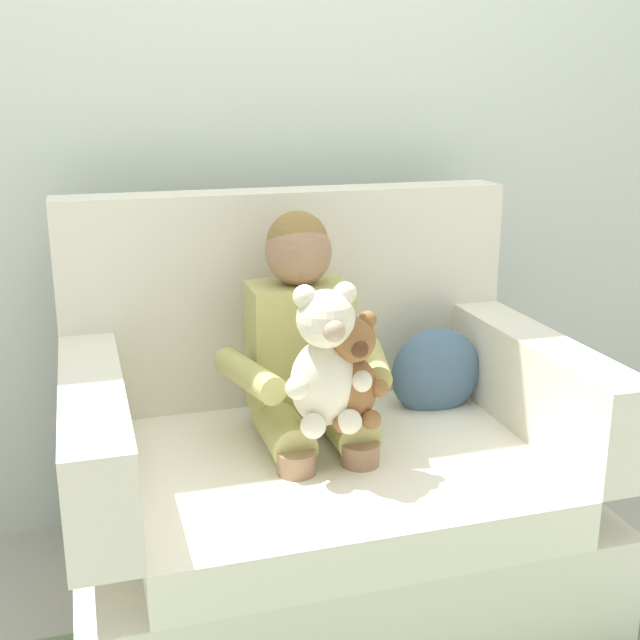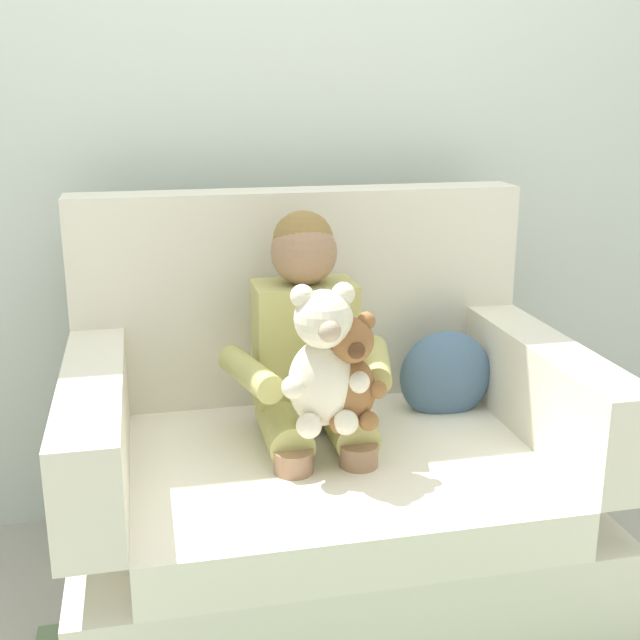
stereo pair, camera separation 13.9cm
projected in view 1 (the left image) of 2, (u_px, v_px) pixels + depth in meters
ground_plane at (327, 598)px, 2.20m from camera, size 8.00×8.00×0.00m
back_wall at (264, 95)px, 2.43m from camera, size 6.00×0.10×2.60m
armchair at (321, 479)px, 2.16m from camera, size 1.27×0.91×1.05m
seated_child at (306, 360)px, 2.08m from camera, size 0.45×0.39×0.82m
plush_brown at (352, 373)px, 1.91m from camera, size 0.16×0.13×0.28m
plush_cream at (325, 362)px, 1.88m from camera, size 0.21×0.17×0.35m
throw_pillow at (436, 373)px, 2.31m from camera, size 0.27×0.14×0.26m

